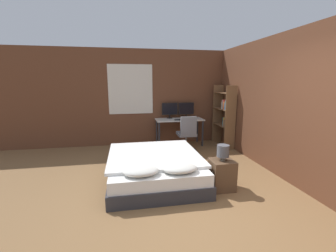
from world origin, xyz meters
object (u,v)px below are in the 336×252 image
(nightstand, at_px, (222,175))
(keyboard, at_px, (181,120))
(monitor_left, at_px, (170,110))
(bed, at_px, (155,167))
(bedside_lamp, at_px, (223,151))
(bookshelf, at_px, (225,113))
(desk, at_px, (179,123))
(office_chair, at_px, (187,137))
(monitor_right, at_px, (186,109))
(computer_mouse, at_px, (190,119))

(nightstand, height_order, keyboard, keyboard)
(monitor_left, bearing_deg, bed, -107.57)
(bedside_lamp, height_order, keyboard, keyboard)
(nightstand, relative_size, bookshelf, 0.30)
(desk, bearing_deg, bedside_lamp, -88.37)
(office_chair, bearing_deg, monitor_right, 76.43)
(bookshelf, bearing_deg, computer_mouse, 168.56)
(bedside_lamp, relative_size, computer_mouse, 3.79)
(monitor_right, distance_m, computer_mouse, 0.44)
(nightstand, height_order, monitor_right, monitor_right)
(desk, height_order, monitor_left, monitor_left)
(office_chair, bearing_deg, bookshelf, 13.59)
(bed, height_order, nightstand, bed)
(bed, relative_size, bookshelf, 1.17)
(desk, relative_size, bookshelf, 0.78)
(keyboard, relative_size, computer_mouse, 5.01)
(desk, bearing_deg, bed, -114.52)
(monitor_left, xyz_separation_m, bookshelf, (1.45, -0.56, -0.05))
(desk, distance_m, keyboard, 0.22)
(keyboard, relative_size, bookshelf, 0.21)
(monitor_left, height_order, office_chair, monitor_left)
(keyboard, distance_m, computer_mouse, 0.27)
(bedside_lamp, bearing_deg, bookshelf, 64.85)
(keyboard, xyz_separation_m, office_chair, (0.04, -0.47, -0.38))
(nightstand, distance_m, keyboard, 2.65)
(monitor_left, distance_m, monitor_right, 0.49)
(nightstand, relative_size, monitor_right, 1.12)
(monitor_left, xyz_separation_m, monitor_right, (0.49, 0.00, 0.00))
(desk, relative_size, computer_mouse, 19.15)
(nightstand, bearing_deg, desk, 91.63)
(bookshelf, bearing_deg, bedside_lamp, -115.15)
(computer_mouse, bearing_deg, nightstand, -94.11)
(nightstand, relative_size, desk, 0.38)
(computer_mouse, bearing_deg, bedside_lamp, -94.11)
(bedside_lamp, relative_size, bookshelf, 0.16)
(monitor_left, height_order, monitor_right, same)
(monitor_right, relative_size, bookshelf, 0.27)
(bedside_lamp, xyz_separation_m, bookshelf, (1.13, 2.41, 0.29))
(bedside_lamp, xyz_separation_m, keyboard, (-0.08, 2.60, 0.10))
(bedside_lamp, xyz_separation_m, desk, (-0.08, 2.78, -0.02))
(desk, height_order, keyboard, keyboard)
(bed, bearing_deg, monitor_right, 62.35)
(monitor_left, distance_m, keyboard, 0.50)
(keyboard, xyz_separation_m, computer_mouse, (0.27, 0.00, 0.01))
(bed, relative_size, desk, 1.49)
(office_chair, bearing_deg, computer_mouse, 64.70)
(nightstand, bearing_deg, keyboard, 91.74)
(monitor_right, relative_size, computer_mouse, 6.55)
(monitor_right, bearing_deg, keyboard, -123.67)
(desk, xyz_separation_m, computer_mouse, (0.27, -0.18, 0.13))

